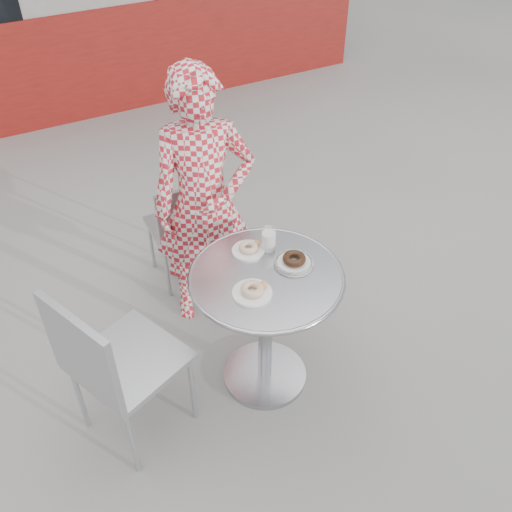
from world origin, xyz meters
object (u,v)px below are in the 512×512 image
chair_left (133,388)px  plate_near (253,291)px  chair_far (183,247)px  plate_far (249,249)px  seated_person (204,204)px  milk_cup (269,240)px  bistro_table (266,303)px  plate_checker (294,261)px

chair_left → plate_near: bearing=-123.7°
chair_far → chair_left: chair_left is taller
plate_far → plate_near: (-0.13, -0.28, 0.00)m
seated_person → milk_cup: size_ratio=13.04×
bistro_table → chair_far: size_ratio=0.98×
plate_far → plate_near: size_ratio=0.89×
bistro_table → plate_near: bearing=-144.9°
seated_person → plate_checker: seated_person is taller
plate_far → plate_checker: size_ratio=0.83×
plate_near → plate_checker: plate_checker is taller
chair_far → plate_checker: 1.15m
milk_cup → plate_checker: bearing=-71.3°
bistro_table → milk_cup: size_ratio=6.40×
chair_left → plate_far: 0.89m
milk_cup → plate_far: bearing=162.3°
chair_left → plate_far: chair_left is taller
plate_checker → milk_cup: (-0.05, 0.16, 0.04)m
plate_near → seated_person: bearing=83.2°
chair_left → seated_person: seated_person is taller
chair_left → plate_near: chair_left is taller
milk_cup → seated_person: bearing=105.3°
chair_far → plate_far: (0.07, -0.81, 0.54)m
seated_person → bistro_table: bearing=-72.0°
chair_left → milk_cup: size_ratio=8.03×
chair_far → seated_person: bearing=97.2°
bistro_table → chair_left: size_ratio=0.80×
bistro_table → plate_checker: 0.26m
chair_far → plate_far: 0.97m
chair_left → milk_cup: 0.99m
plate_near → plate_checker: size_ratio=0.94×
chair_left → plate_far: (0.73, 0.16, 0.49)m
plate_checker → seated_person: bearing=106.1°
chair_left → plate_near: 0.79m
bistro_table → plate_far: size_ratio=4.67×
seated_person → plate_checker: size_ratio=7.91×
plate_checker → chair_far: bearing=102.4°
plate_far → plate_checker: 0.24m
bistro_table → seated_person: size_ratio=0.49×
chair_left → milk_cup: bearing=-103.5°
bistro_table → milk_cup: milk_cup is taller
bistro_table → chair_left: 0.77m
milk_cup → bistro_table: bearing=-122.2°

